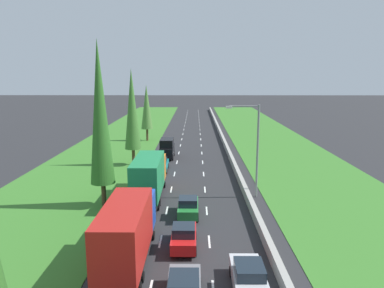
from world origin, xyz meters
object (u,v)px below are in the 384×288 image
object	(u,v)px
teal_sedan_left_lane	(160,164)
silver_sedan_right_lane	(249,277)
red_hatchback_centre_lane	(184,236)
black_van_left_lane	(167,148)
green_hatchback_centre_lane	(188,207)
street_light_mast	(254,144)
poplar_tree_fourth	(147,107)
poplar_tree_second	(100,113)
red_box_truck_left_lane	(128,232)
poplar_tree_third	(132,110)
green_box_truck_left_lane	(149,177)

from	to	relation	value
teal_sedan_left_lane	silver_sedan_right_lane	size ratio (longest dim) A/B	1.00
red_hatchback_centre_lane	black_van_left_lane	xyz separation A→B (m)	(-3.25, 27.53, 0.56)
green_hatchback_centre_lane	silver_sedan_right_lane	distance (m)	11.30
street_light_mast	red_hatchback_centre_lane	bearing A→B (deg)	-120.74
poplar_tree_fourth	poplar_tree_second	bearing A→B (deg)	-89.32
poplar_tree_second	street_light_mast	world-z (taller)	poplar_tree_second
green_hatchback_centre_lane	poplar_tree_second	distance (m)	11.06
red_box_truck_left_lane	poplar_tree_fourth	world-z (taller)	poplar_tree_fourth
street_light_mast	teal_sedan_left_lane	bearing A→B (deg)	135.43
red_hatchback_centre_lane	poplar_tree_third	bearing A→B (deg)	107.44
red_hatchback_centre_lane	green_box_truck_left_lane	xyz separation A→B (m)	(-3.61, 10.15, 1.35)
poplar_tree_second	green_hatchback_centre_lane	bearing A→B (deg)	-17.40
green_hatchback_centre_lane	poplar_tree_fourth	bearing A→B (deg)	102.71
red_box_truck_left_lane	black_van_left_lane	size ratio (longest dim) A/B	1.92
red_box_truck_left_lane	silver_sedan_right_lane	bearing A→B (deg)	-21.59
poplar_tree_third	poplar_tree_fourth	size ratio (longest dim) A/B	1.25
green_box_truck_left_lane	black_van_left_lane	bearing A→B (deg)	88.82
red_box_truck_left_lane	green_hatchback_centre_lane	world-z (taller)	red_box_truck_left_lane
red_hatchback_centre_lane	street_light_mast	size ratio (longest dim) A/B	0.43
black_van_left_lane	street_light_mast	size ratio (longest dim) A/B	0.54
teal_sedan_left_lane	street_light_mast	bearing A→B (deg)	-44.57
green_box_truck_left_lane	teal_sedan_left_lane	bearing A→B (deg)	89.58
green_box_truck_left_lane	poplar_tree_third	distance (m)	14.71
silver_sedan_right_lane	poplar_tree_second	xyz separation A→B (m)	(-11.21, 13.14, 7.63)
black_van_left_lane	poplar_tree_third	bearing A→B (deg)	-134.88
black_van_left_lane	silver_sedan_right_lane	bearing A→B (deg)	-77.92
red_hatchback_centre_lane	black_van_left_lane	distance (m)	27.73
red_box_truck_left_lane	red_hatchback_centre_lane	bearing A→B (deg)	33.22
green_hatchback_centre_lane	poplar_tree_third	bearing A→B (deg)	113.05
black_van_left_lane	poplar_tree_fourth	xyz separation A→B (m)	(-4.63, 13.92, 4.67)
poplar_tree_third	street_light_mast	size ratio (longest dim) A/B	1.39
green_hatchback_centre_lane	poplar_tree_second	xyz separation A→B (m)	(-7.67, 2.40, 7.60)
black_van_left_lane	poplar_tree_third	size ratio (longest dim) A/B	0.39
poplar_tree_second	poplar_tree_fourth	world-z (taller)	poplar_tree_second
poplar_tree_fourth	poplar_tree_third	bearing A→B (deg)	-88.32
red_box_truck_left_lane	green_box_truck_left_lane	size ratio (longest dim) A/B	1.00
poplar_tree_second	red_hatchback_centre_lane	bearing A→B (deg)	-47.24
red_hatchback_centre_lane	green_box_truck_left_lane	world-z (taller)	green_box_truck_left_lane
silver_sedan_right_lane	poplar_tree_third	bearing A→B (deg)	111.27
red_hatchback_centre_lane	poplar_tree_second	xyz separation A→B (m)	(-7.49, 8.10, 7.60)
green_box_truck_left_lane	teal_sedan_left_lane	xyz separation A→B (m)	(0.08, 10.29, -1.37)
red_hatchback_centre_lane	street_light_mast	bearing A→B (deg)	59.26
black_van_left_lane	silver_sedan_right_lane	distance (m)	33.31
green_hatchback_centre_lane	poplar_tree_fourth	distance (m)	37.02
red_hatchback_centre_lane	poplar_tree_third	distance (m)	25.38
silver_sedan_right_lane	poplar_tree_second	size ratio (longest dim) A/B	0.30
silver_sedan_right_lane	poplar_tree_second	distance (m)	18.88
red_hatchback_centre_lane	green_box_truck_left_lane	distance (m)	10.85
teal_sedan_left_lane	green_box_truck_left_lane	bearing A→B (deg)	-90.42
red_box_truck_left_lane	teal_sedan_left_lane	xyz separation A→B (m)	(-0.13, 22.66, -1.37)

